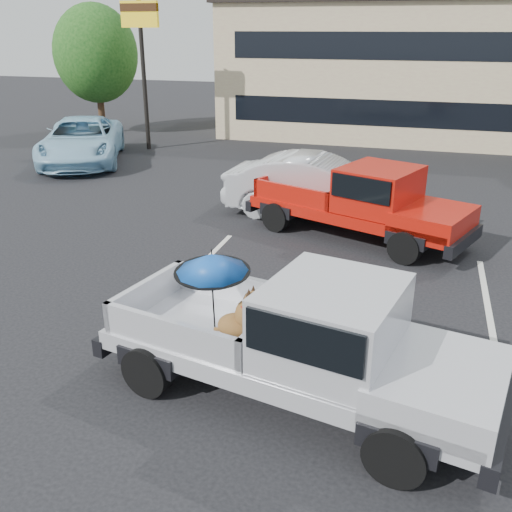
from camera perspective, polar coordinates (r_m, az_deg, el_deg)
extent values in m
plane|color=black|center=(9.87, 5.45, -8.29)|extent=(90.00, 90.00, 0.00)
cube|color=silver|center=(12.37, -6.40, -1.76)|extent=(0.12, 5.00, 0.01)
cube|color=silver|center=(11.61, 22.22, -5.05)|extent=(0.12, 5.00, 0.01)
cube|color=tan|center=(29.46, 18.29, 17.16)|extent=(20.00, 8.00, 6.00)
cube|color=black|center=(25.65, 17.96, 13.23)|extent=(18.00, 0.08, 1.10)
cube|color=black|center=(25.43, 18.70, 19.23)|extent=(18.00, 0.08, 1.10)
cylinder|color=black|center=(25.26, -11.15, 17.18)|extent=(0.18, 0.18, 6.00)
cube|color=yellow|center=(25.19, -11.57, 22.61)|extent=(1.60, 0.18, 1.00)
cube|color=#381E0C|center=(25.19, -11.62, 23.18)|extent=(1.60, 0.22, 0.30)
cylinder|color=#332114|center=(30.00, -15.23, 14.10)|extent=(0.32, 0.32, 2.42)
ellipsoid|color=#154714|center=(29.79, -15.74, 18.91)|extent=(3.96, 3.96, 4.55)
cylinder|color=black|center=(8.47, -10.75, -11.20)|extent=(0.80, 0.43, 0.76)
cylinder|color=black|center=(9.74, -3.97, -6.13)|extent=(0.80, 0.43, 0.76)
cylinder|color=black|center=(7.14, 13.80, -18.73)|extent=(0.80, 0.43, 0.76)
cylinder|color=black|center=(8.60, 17.18, -11.29)|extent=(0.80, 0.43, 0.76)
cube|color=silver|center=(8.12, 3.69, -9.97)|extent=(5.67, 3.00, 0.28)
cube|color=silver|center=(7.54, 17.94, -12.02)|extent=(1.87, 2.19, 0.46)
cube|color=black|center=(7.71, 23.24, -15.48)|extent=(0.60, 1.96, 0.30)
cube|color=black|center=(9.52, -11.59, -6.45)|extent=(0.58, 1.95, 0.28)
cube|color=silver|center=(7.60, 7.60, -6.60)|extent=(2.00, 2.14, 1.05)
cube|color=black|center=(7.50, 7.68, -5.26)|extent=(1.87, 2.21, 0.55)
cube|color=black|center=(8.70, -5.04, -7.19)|extent=(2.63, 2.28, 0.10)
cube|color=silver|center=(9.22, -2.13, -3.26)|extent=(2.27, 0.58, 0.50)
cube|color=silver|center=(7.94, -8.59, -7.94)|extent=(2.27, 0.58, 0.50)
cube|color=silver|center=(9.16, -10.88, -3.84)|extent=(0.48, 1.82, 0.50)
cube|color=silver|center=(8.07, 1.49, -7.18)|extent=(0.48, 1.82, 0.50)
ellipsoid|color=brown|center=(8.28, -2.08, -6.96)|extent=(0.60, 0.54, 0.35)
cylinder|color=brown|center=(8.11, -0.65, -7.96)|extent=(0.08, 0.08, 0.26)
cylinder|color=brown|center=(8.24, -0.05, -7.43)|extent=(0.08, 0.08, 0.26)
ellipsoid|color=brown|center=(8.09, -0.97, -5.92)|extent=(0.39, 0.36, 0.47)
cylinder|color=red|center=(8.01, -0.84, -4.99)|extent=(0.23, 0.23, 0.04)
sphere|color=brown|center=(7.93, -0.36, -4.41)|extent=(0.25, 0.25, 0.25)
cone|color=black|center=(7.88, 0.55, -4.77)|extent=(0.20, 0.15, 0.12)
cone|color=black|center=(7.83, -0.73, -3.70)|extent=(0.09, 0.09, 0.13)
cone|color=black|center=(7.93, -0.27, -3.34)|extent=(0.09, 0.09, 0.13)
cylinder|color=brown|center=(8.42, -3.23, -7.29)|extent=(0.31, 0.05, 0.11)
cylinder|color=black|center=(8.31, -4.32, -4.18)|extent=(0.02, 0.10, 1.05)
cone|color=#1450B2|center=(8.08, -4.43, -0.71)|extent=(1.10, 1.12, 0.36)
cylinder|color=black|center=(8.02, -4.46, 0.34)|extent=(0.02, 0.02, 0.10)
cylinder|color=black|center=(8.13, -4.40, -1.56)|extent=(1.10, 1.10, 0.09)
cylinder|color=black|center=(14.79, 2.03, 3.93)|extent=(0.80, 0.53, 0.75)
cylinder|color=black|center=(16.23, 5.85, 5.48)|extent=(0.80, 0.53, 0.75)
cylinder|color=black|center=(13.13, 14.65, 0.83)|extent=(0.80, 0.53, 0.75)
cylinder|color=black|center=(14.74, 17.58, 2.82)|extent=(0.80, 0.53, 0.75)
cube|color=#BB140A|center=(14.52, 10.04, 4.44)|extent=(5.65, 3.72, 0.28)
cube|color=#BB140A|center=(13.69, 17.36, 3.60)|extent=(2.08, 2.31, 0.45)
cube|color=black|center=(13.59, 20.07, 1.43)|extent=(0.89, 1.87, 0.30)
cube|color=black|center=(15.95, 1.39, 5.75)|extent=(0.88, 1.87, 0.28)
cube|color=#BB140A|center=(14.10, 12.16, 6.60)|extent=(2.18, 2.29, 1.04)
cube|color=black|center=(14.05, 12.23, 7.38)|extent=(2.08, 2.33, 0.54)
cube|color=black|center=(15.19, 5.30, 5.71)|extent=(2.78, 2.53, 0.10)
cube|color=#BB140A|center=(15.82, 7.05, 7.41)|extent=(2.15, 0.93, 0.49)
cube|color=#BB140A|center=(14.42, 3.46, 6.10)|extent=(2.15, 0.93, 0.49)
cube|color=#BB140A|center=(15.70, 1.99, 7.45)|extent=(0.76, 1.73, 0.49)
cube|color=#BB140A|center=(14.57, 8.93, 6.04)|extent=(0.76, 1.73, 0.49)
imported|color=silver|center=(15.89, 6.25, 6.87)|extent=(5.22, 2.07, 1.69)
imported|color=#9BCDE7|center=(23.46, -17.03, 10.97)|extent=(5.09, 6.69, 1.69)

